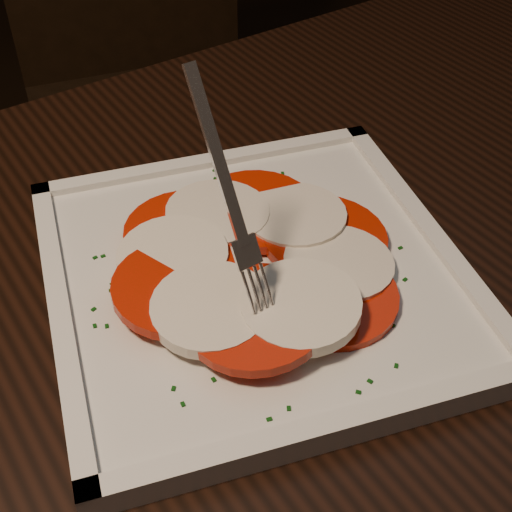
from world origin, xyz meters
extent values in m
plane|color=black|center=(0.00, 0.00, 0.00)|extent=(6.00, 6.00, 0.00)
cube|color=black|center=(-0.25, -0.14, 0.73)|extent=(1.29, 0.94, 0.04)
cylinder|color=black|center=(0.24, 0.26, 0.35)|extent=(0.06, 0.06, 0.71)
cube|color=black|center=(-0.18, 0.60, 0.45)|extent=(0.46, 0.46, 0.04)
cylinder|color=black|center=(-0.38, 0.44, 0.21)|extent=(0.04, 0.04, 0.41)
cylinder|color=black|center=(-0.02, 0.41, 0.21)|extent=(0.04, 0.04, 0.41)
cylinder|color=black|center=(-0.34, 0.80, 0.21)|extent=(0.04, 0.04, 0.41)
cylinder|color=black|center=(0.02, 0.76, 0.21)|extent=(0.04, 0.04, 0.41)
cube|color=silver|center=(-0.34, -0.11, 0.76)|extent=(0.35, 0.35, 0.01)
cylinder|color=#BD1604|center=(-0.31, -0.16, 0.77)|extent=(0.10, 0.10, 0.01)
cylinder|color=silver|center=(-0.28, -0.14, 0.77)|extent=(0.08, 0.08, 0.01)
cylinder|color=#BD1604|center=(-0.28, -0.11, 0.77)|extent=(0.10, 0.10, 0.01)
cylinder|color=silver|center=(-0.29, -0.08, 0.77)|extent=(0.08, 0.08, 0.01)
cylinder|color=#BD1604|center=(-0.31, -0.06, 0.77)|extent=(0.10, 0.10, 0.01)
cylinder|color=silver|center=(-0.34, -0.05, 0.78)|extent=(0.08, 0.08, 0.01)
cylinder|color=#BD1604|center=(-0.37, -0.06, 0.78)|extent=(0.10, 0.10, 0.01)
cylinder|color=silver|center=(-0.40, -0.08, 0.78)|extent=(0.08, 0.08, 0.02)
cylinder|color=#BD1604|center=(-0.40, -0.12, 0.78)|extent=(0.10, 0.10, 0.01)
cylinder|color=silver|center=(-0.39, -0.15, 0.78)|extent=(0.08, 0.08, 0.01)
cylinder|color=#BD1604|center=(-0.37, -0.17, 0.78)|extent=(0.10, 0.10, 0.02)
cylinder|color=silver|center=(-0.34, -0.17, 0.78)|extent=(0.08, 0.08, 0.01)
cube|color=#125B0F|center=(-0.34, -0.15, 0.78)|extent=(0.02, 0.05, 0.01)
cube|color=#125B0F|center=(-0.40, -0.12, 0.78)|extent=(0.02, 0.04, 0.00)
cube|color=#125B0F|center=(-0.37, -0.17, 0.78)|extent=(0.01, 0.05, 0.00)
cube|color=#125B0F|center=(-0.33, -0.18, 0.78)|extent=(0.02, 0.05, 0.01)
cube|color=#125B0F|center=(-0.37, -0.14, 0.78)|extent=(0.04, 0.03, 0.01)
cube|color=#125B0F|center=(-0.32, -0.04, 0.78)|extent=(0.01, 0.05, 0.00)
cube|color=#0A3B0B|center=(-0.32, 0.01, 0.77)|extent=(0.00, 0.00, 0.00)
cube|color=#0A3B0B|center=(-0.30, -0.24, 0.77)|extent=(0.00, 0.00, 0.00)
cube|color=#0A3B0B|center=(-0.44, -0.08, 0.77)|extent=(0.00, 0.00, 0.00)
cube|color=#0A3B0B|center=(-0.44, -0.05, 0.77)|extent=(0.00, 0.00, 0.00)
cube|color=#0A3B0B|center=(-0.46, -0.10, 0.77)|extent=(0.00, 0.00, 0.00)
cube|color=#0A3B0B|center=(-0.44, -0.19, 0.77)|extent=(0.00, 0.00, 0.00)
cube|color=#0A3B0B|center=(-0.31, -0.01, 0.77)|extent=(0.00, 0.00, 0.00)
cube|color=#0A3B0B|center=(-0.46, -0.12, 0.77)|extent=(0.00, 0.00, 0.00)
cube|color=#0A3B0B|center=(-0.39, -0.24, 0.77)|extent=(0.00, 0.00, 0.00)
cube|color=#0A3B0B|center=(-0.36, 0.00, 0.77)|extent=(0.00, 0.00, 0.00)
cube|color=#0A3B0B|center=(-0.35, -0.01, 0.77)|extent=(0.00, 0.00, 0.00)
cube|color=#0A3B0B|center=(-0.27, -0.19, 0.77)|extent=(0.00, 0.00, 0.00)
cube|color=#0A3B0B|center=(-0.23, -0.14, 0.77)|extent=(0.00, 0.00, 0.00)
cube|color=#0A3B0B|center=(-0.38, -0.23, 0.77)|extent=(0.00, 0.00, 0.00)
cube|color=#0A3B0B|center=(-0.47, -0.11, 0.77)|extent=(0.00, 0.00, 0.00)
cube|color=#0A3B0B|center=(-0.33, -0.24, 0.77)|extent=(0.00, 0.00, 0.00)
cube|color=#0A3B0B|center=(-0.41, -0.19, 0.77)|extent=(0.00, 0.00, 0.00)
cube|color=#0A3B0B|center=(-0.25, -0.17, 0.77)|extent=(0.00, 0.00, 0.00)
cube|color=#0A3B0B|center=(-0.24, -0.12, 0.77)|extent=(0.00, 0.00, 0.00)
cube|color=#0A3B0B|center=(-0.29, 0.00, 0.77)|extent=(0.00, 0.00, 0.00)
cube|color=#0A3B0B|center=(-0.44, -0.08, 0.77)|extent=(0.00, 0.00, 0.00)
cube|color=#0A3B0B|center=(-0.32, 0.02, 0.77)|extent=(0.00, 0.00, 0.00)
cube|color=#0A3B0B|center=(-0.44, -0.08, 0.77)|extent=(0.00, 0.00, 0.00)
cube|color=#0A3B0B|center=(-0.44, -0.05, 0.77)|extent=(0.00, 0.00, 0.00)
cube|color=#0A3B0B|center=(-0.28, -0.20, 0.77)|extent=(0.00, 0.00, 0.00)
cube|color=#0A3B0B|center=(-0.32, -0.24, 0.77)|extent=(0.00, 0.00, 0.00)
cube|color=#0A3B0B|center=(-0.41, -0.02, 0.77)|extent=(0.00, 0.00, 0.00)
cube|color=#0A3B0B|center=(-0.44, -0.20, 0.77)|extent=(0.00, 0.00, 0.00)
cube|color=#0A3B0B|center=(-0.26, -0.01, 0.77)|extent=(0.00, 0.00, 0.00)
camera|label=1|loc=(-0.51, -0.46, 1.14)|focal=50.00mm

